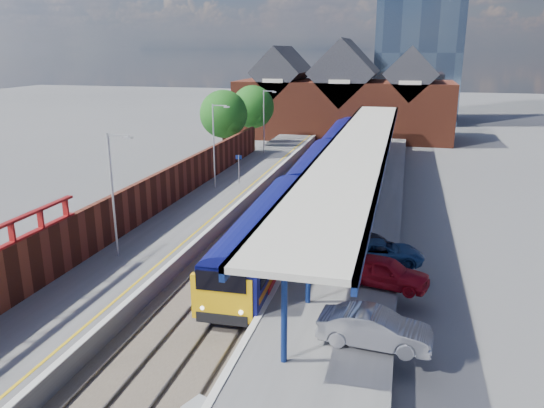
# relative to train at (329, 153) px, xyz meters

# --- Properties ---
(ground) EXTENTS (240.00, 240.00, 0.00)m
(ground) POSITION_rel_train_xyz_m (-1.49, -3.76, -2.12)
(ground) COLOR #5B5B5E
(ground) RESTS_ON ground
(ballast_bed) EXTENTS (6.00, 76.00, 0.06)m
(ballast_bed) POSITION_rel_train_xyz_m (-1.49, -13.76, -2.09)
(ballast_bed) COLOR #473D33
(ballast_bed) RESTS_ON ground
(rails) EXTENTS (4.51, 76.00, 0.14)m
(rails) POSITION_rel_train_xyz_m (-1.49, -13.76, -2.00)
(rails) COLOR slate
(rails) RESTS_ON ground
(left_platform) EXTENTS (5.00, 76.00, 1.00)m
(left_platform) POSITION_rel_train_xyz_m (-6.99, -13.76, -1.62)
(left_platform) COLOR #565659
(left_platform) RESTS_ON ground
(right_platform) EXTENTS (6.00, 76.00, 1.00)m
(right_platform) POSITION_rel_train_xyz_m (4.51, -13.76, -1.62)
(right_platform) COLOR #565659
(right_platform) RESTS_ON ground
(coping_left) EXTENTS (0.30, 76.00, 0.05)m
(coping_left) POSITION_rel_train_xyz_m (-4.64, -13.76, -1.10)
(coping_left) COLOR silver
(coping_left) RESTS_ON left_platform
(coping_right) EXTENTS (0.30, 76.00, 0.05)m
(coping_right) POSITION_rel_train_xyz_m (1.66, -13.76, -1.10)
(coping_right) COLOR silver
(coping_right) RESTS_ON right_platform
(yellow_line) EXTENTS (0.14, 76.00, 0.01)m
(yellow_line) POSITION_rel_train_xyz_m (-5.24, -13.76, -1.12)
(yellow_line) COLOR yellow
(yellow_line) RESTS_ON left_platform
(train) EXTENTS (3.21, 65.96, 3.45)m
(train) POSITION_rel_train_xyz_m (0.00, 0.00, 0.00)
(train) COLOR #0D0F5C
(train) RESTS_ON ground
(canopy) EXTENTS (4.50, 52.00, 4.48)m
(canopy) POSITION_rel_train_xyz_m (3.99, -11.81, 3.13)
(canopy) COLOR navy
(canopy) RESTS_ON right_platform
(lamp_post_b) EXTENTS (1.48, 0.18, 7.00)m
(lamp_post_b) POSITION_rel_train_xyz_m (-7.86, -27.76, 2.87)
(lamp_post_b) COLOR #A5A8AA
(lamp_post_b) RESTS_ON left_platform
(lamp_post_c) EXTENTS (1.48, 0.18, 7.00)m
(lamp_post_c) POSITION_rel_train_xyz_m (-7.86, -11.76, 2.87)
(lamp_post_c) COLOR #A5A8AA
(lamp_post_c) RESTS_ON left_platform
(lamp_post_d) EXTENTS (1.48, 0.18, 7.00)m
(lamp_post_d) POSITION_rel_train_xyz_m (-7.86, 4.24, 2.87)
(lamp_post_d) COLOR #A5A8AA
(lamp_post_d) RESTS_ON left_platform
(platform_sign) EXTENTS (0.55, 0.08, 2.50)m
(platform_sign) POSITION_rel_train_xyz_m (-6.49, -9.76, 0.57)
(platform_sign) COLOR #A5A8AA
(platform_sign) RESTS_ON left_platform
(brick_wall) EXTENTS (0.35, 50.00, 3.86)m
(brick_wall) POSITION_rel_train_xyz_m (-9.59, -20.22, 0.33)
(brick_wall) COLOR maroon
(brick_wall) RESTS_ON left_platform
(station_building) EXTENTS (30.00, 12.12, 13.78)m
(station_building) POSITION_rel_train_xyz_m (-1.49, 24.24, 3.33)
(station_building) COLOR maroon
(station_building) RESTS_ON ground
(glass_tower) EXTENTS (14.20, 14.20, 40.30)m
(glass_tower) POSITION_rel_train_xyz_m (8.51, 46.24, 18.08)
(glass_tower) COLOR #455A77
(glass_tower) RESTS_ON ground
(tree_near) EXTENTS (5.20, 5.20, 8.10)m
(tree_near) POSITION_rel_train_xyz_m (-11.84, 2.15, 3.23)
(tree_near) COLOR #382314
(tree_near) RESTS_ON ground
(tree_far) EXTENTS (5.20, 5.20, 8.10)m
(tree_far) POSITION_rel_train_xyz_m (-10.84, 10.15, 3.23)
(tree_far) COLOR #382314
(tree_far) RESTS_ON ground
(parked_car_red) EXTENTS (4.67, 2.73, 1.49)m
(parked_car_red) POSITION_rel_train_xyz_m (6.83, -28.07, -0.38)
(parked_car_red) COLOR #A20D1A
(parked_car_red) RESTS_ON right_platform
(parked_car_silver) EXTENTS (4.56, 1.93, 1.46)m
(parked_car_silver) POSITION_rel_train_xyz_m (6.71, -33.77, -0.39)
(parked_car_silver) COLOR #B1B1B6
(parked_car_silver) RESTS_ON right_platform
(parked_car_dark) EXTENTS (4.55, 2.82, 1.23)m
(parked_car_dark) POSITION_rel_train_xyz_m (5.90, -24.12, -0.51)
(parked_car_dark) COLOR black
(parked_car_dark) RESTS_ON right_platform
(parked_car_blue) EXTENTS (4.90, 2.81, 1.29)m
(parked_car_blue) POSITION_rel_train_xyz_m (6.51, -25.19, -0.48)
(parked_car_blue) COLOR navy
(parked_car_blue) RESTS_ON right_platform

